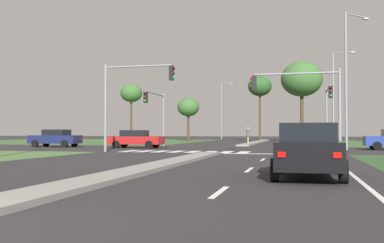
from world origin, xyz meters
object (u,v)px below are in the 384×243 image
(traffic_signal_far_left, at_px, (157,108))
(street_lamp_third, at_px, (335,93))
(car_red_second, at_px, (136,139))
(pedestrian_at_median, at_px, (248,134))
(treeline_second, at_px, (188,107))
(car_black_fourth, at_px, (308,150))
(traffic_signal_far_right, at_px, (328,104))
(traffic_signal_near_left, at_px, (130,91))
(traffic_signal_near_right, at_px, (304,94))
(car_navy_fifth, at_px, (55,138))
(street_lamp_second, at_px, (348,73))
(treeline_fourth, at_px, (302,79))
(car_white_near, at_px, (310,144))
(street_lamp_fourth, at_px, (222,108))
(treeline_near, at_px, (131,94))
(treeline_third, at_px, (260,87))

(traffic_signal_far_left, height_order, street_lamp_third, street_lamp_third)
(car_red_second, bearing_deg, pedestrian_at_median, 147.71)
(treeline_second, bearing_deg, car_black_fourth, -72.06)
(traffic_signal_far_right, bearing_deg, traffic_signal_near_left, -140.63)
(traffic_signal_near_right, bearing_deg, traffic_signal_near_left, 180.00)
(car_navy_fifth, distance_m, pedestrian_at_median, 19.88)
(street_lamp_second, height_order, treeline_fourth, treeline_fourth)
(traffic_signal_far_left, height_order, pedestrian_at_median, traffic_signal_far_left)
(pedestrian_at_median, bearing_deg, car_black_fourth, -28.63)
(treeline_second, bearing_deg, traffic_signal_far_right, -54.12)
(car_navy_fifth, height_order, traffic_signal_far_left, traffic_signal_far_left)
(treeline_second, bearing_deg, street_lamp_second, -55.97)
(street_lamp_third, relative_size, pedestrian_at_median, 5.67)
(car_red_second, bearing_deg, car_black_fourth, 32.43)
(car_black_fourth, relative_size, traffic_signal_far_left, 0.80)
(car_white_near, relative_size, treeline_fourth, 0.41)
(street_lamp_fourth, height_order, treeline_second, street_lamp_fourth)
(treeline_near, bearing_deg, traffic_signal_near_right, -53.90)
(traffic_signal_far_left, xyz_separation_m, street_lamp_third, (16.45, 9.12, 1.80))
(street_lamp_second, xyz_separation_m, street_lamp_fourth, (-17.34, 44.77, 0.00))
(traffic_signal_far_left, bearing_deg, traffic_signal_far_right, -0.29)
(treeline_third, bearing_deg, traffic_signal_far_right, -72.23)
(car_navy_fifth, bearing_deg, traffic_signal_near_left, -127.56)
(car_navy_fifth, bearing_deg, pedestrian_at_median, -53.33)
(traffic_signal_far_left, distance_m, street_lamp_second, 16.98)
(car_navy_fifth, bearing_deg, street_lamp_fourth, -9.69)
(treeline_near, distance_m, treeline_third, 18.84)
(car_white_near, distance_m, treeline_second, 45.24)
(traffic_signal_near_right, bearing_deg, traffic_signal_far_left, 139.76)
(car_navy_fifth, relative_size, treeline_near, 0.54)
(car_red_second, bearing_deg, treeline_second, -174.33)
(traffic_signal_near_left, xyz_separation_m, treeline_near, (-13.12, 33.56, 2.89))
(traffic_signal_far_left, relative_size, street_lamp_third, 0.56)
(street_lamp_third, bearing_deg, traffic_signal_far_left, -151.01)
(street_lamp_fourth, height_order, treeline_near, street_lamp_fourth)
(street_lamp_third, bearing_deg, treeline_fourth, 104.19)
(street_lamp_third, bearing_deg, treeline_third, 120.81)
(car_white_near, height_order, car_black_fourth, car_black_fourth)
(traffic_signal_far_left, height_order, street_lamp_fourth, street_lamp_fourth)
(traffic_signal_near_left, relative_size, treeline_third, 0.65)
(treeline_fourth, bearing_deg, pedestrian_at_median, -112.93)
(street_lamp_second, height_order, treeline_near, street_lamp_second)
(car_red_second, relative_size, traffic_signal_near_left, 0.76)
(traffic_signal_far_right, height_order, treeline_second, treeline_second)
(car_red_second, xyz_separation_m, treeline_second, (-2.95, 29.72, 4.29))
(car_red_second, xyz_separation_m, street_lamp_second, (16.94, 0.26, 5.02))
(car_black_fourth, bearing_deg, treeline_fourth, 89.89)
(car_navy_fifth, xyz_separation_m, traffic_signal_far_right, (23.68, 3.15, 2.87))
(car_red_second, distance_m, treeline_near, 29.25)
(traffic_signal_near_left, distance_m, pedestrian_at_median, 20.77)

